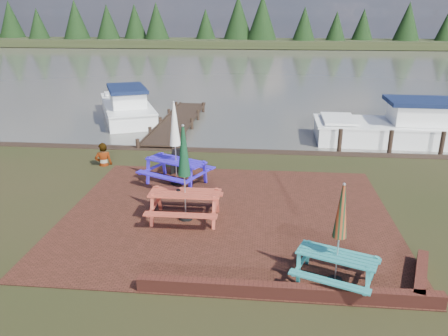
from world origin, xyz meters
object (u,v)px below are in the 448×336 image
picnic_table_teal (338,250)px  picnic_table_blue (176,156)px  boat_jetty (127,108)px  person (102,143)px  picnic_table_red (185,188)px  chalkboard (180,159)px  boat_near (410,129)px  jetty (177,122)px

picnic_table_teal → picnic_table_blue: picnic_table_blue is taller
boat_jetty → person: bearing=-101.7°
picnic_table_red → chalkboard: 3.77m
boat_jetty → boat_near: 14.46m
chalkboard → person: bearing=131.7°
boat_jetty → picnic_table_blue: bearing=-87.6°
picnic_table_teal → boat_jetty: picnic_table_teal is taller
picnic_table_red → picnic_table_blue: (-0.77, 2.56, 0.03)m
picnic_table_teal → person: bearing=159.2°
picnic_table_blue → jetty: 8.27m
person → jetty: bearing=-121.8°
picnic_table_blue → person: (-3.05, 1.54, -0.10)m
chalkboard → picnic_table_teal: bearing=-93.7°
picnic_table_teal → person: size_ratio=1.30×
picnic_table_red → chalkboard: picnic_table_red is taller
picnic_table_red → picnic_table_blue: 2.68m
picnic_table_red → picnic_table_blue: bearing=106.6°
picnic_table_red → boat_jetty: bearing=113.8°
picnic_table_red → chalkboard: size_ratio=2.80×
picnic_table_teal → jetty: picnic_table_teal is taller
boat_jetty → boat_near: size_ratio=0.91×
jetty → boat_jetty: size_ratio=1.24×
chalkboard → boat_near: boat_near is taller
chalkboard → picnic_table_red: bearing=-116.0°
picnic_table_blue → boat_jetty: bearing=141.0°
chalkboard → boat_near: bearing=-9.6°
picnic_table_red → jetty: picnic_table_red is taller
chalkboard → boat_jetty: (-4.68, 8.80, -0.08)m
jetty → chalkboard: bearing=-77.8°
boat_jetty → picnic_table_teal: bearing=-82.1°
picnic_table_teal → picnic_table_blue: size_ratio=0.82×
jetty → picnic_table_teal: bearing=-65.6°
picnic_table_red → boat_jetty: size_ratio=0.36×
picnic_table_blue → chalkboard: bearing=120.5°
jetty → boat_jetty: (-3.16, 1.82, 0.29)m
boat_jetty → person: (1.73, -8.34, 0.45)m
boat_near → jetty: bearing=82.7°
chalkboard → boat_near: (9.37, 5.36, -0.04)m
boat_near → picnic_table_blue: bearing=126.0°
person → picnic_table_red: bearing=113.6°
picnic_table_teal → picnic_table_red: (-3.63, 2.63, 0.14)m
boat_near → person: boat_near is taller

